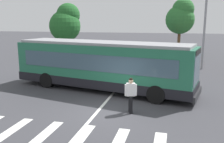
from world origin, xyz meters
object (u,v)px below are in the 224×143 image
at_px(city_transit_bus, 102,65).
at_px(parked_car_teal, 124,55).
at_px(parked_car_red, 178,56).
at_px(background_tree_right, 181,17).
at_px(twin_arm_street_lamp, 206,12).
at_px(pedestrian_crossing_street, 131,93).
at_px(parked_car_blue, 152,56).
at_px(background_tree_left, 66,23).

height_order(city_transit_bus, parked_car_teal, city_transit_bus).
distance_m(parked_car_red, background_tree_right, 7.40).
bearing_deg(parked_car_red, background_tree_right, 88.32).
bearing_deg(twin_arm_street_lamp, city_transit_bus, -128.02).
bearing_deg(background_tree_right, pedestrian_crossing_street, -96.77).
xyz_separation_m(parked_car_blue, background_tree_right, (2.78, 6.28, 4.03)).
bearing_deg(parked_car_teal, background_tree_right, 47.68).
height_order(parked_car_teal, background_tree_right, background_tree_right).
height_order(parked_car_teal, parked_car_blue, same).
distance_m(parked_car_blue, background_tree_right, 7.96).
xyz_separation_m(pedestrian_crossing_street, parked_car_teal, (-3.23, 14.75, -0.20)).
distance_m(pedestrian_crossing_street, parked_car_blue, 14.77).
relative_size(parked_car_teal, background_tree_left, 0.73).
height_order(pedestrian_crossing_street, background_tree_right, background_tree_right).
xyz_separation_m(background_tree_left, background_tree_right, (13.07, 4.65, 0.72)).
distance_m(pedestrian_crossing_street, background_tree_right, 21.53).
relative_size(parked_car_teal, background_tree_right, 0.66).
height_order(parked_car_red, twin_arm_street_lamp, twin_arm_street_lamp).
xyz_separation_m(twin_arm_street_lamp, background_tree_right, (-1.90, 8.62, -0.25)).
bearing_deg(parked_car_blue, pedestrian_crossing_street, -88.91).
bearing_deg(city_transit_bus, parked_car_red, 66.85).
relative_size(pedestrian_crossing_street, twin_arm_street_lamp, 0.21).
distance_m(twin_arm_street_lamp, background_tree_right, 8.83).
bearing_deg(parked_car_teal, twin_arm_street_lamp, -16.98).
xyz_separation_m(pedestrian_crossing_street, parked_car_red, (2.32, 14.84, -0.20)).
relative_size(pedestrian_crossing_street, parked_car_teal, 0.37).
relative_size(parked_car_blue, background_tree_right, 0.65).
distance_m(city_transit_bus, parked_car_teal, 11.19).
bearing_deg(background_tree_right, city_transit_bus, -105.95).
bearing_deg(twin_arm_street_lamp, parked_car_teal, 163.02).
height_order(city_transit_bus, pedestrian_crossing_street, city_transit_bus).
height_order(parked_car_teal, twin_arm_street_lamp, twin_arm_street_lamp).
height_order(pedestrian_crossing_street, twin_arm_street_lamp, twin_arm_street_lamp).
xyz_separation_m(parked_car_teal, background_tree_right, (5.72, 6.29, 4.03)).
height_order(parked_car_red, background_tree_left, background_tree_left).
xyz_separation_m(city_transit_bus, twin_arm_street_lamp, (6.88, 8.80, 3.46)).
bearing_deg(parked_car_teal, pedestrian_crossing_street, -77.66).
height_order(parked_car_teal, background_tree_left, background_tree_left).
bearing_deg(pedestrian_crossing_street, city_transit_bus, 124.42).
height_order(parked_car_blue, background_tree_left, background_tree_left).
distance_m(parked_car_teal, parked_car_blue, 2.95).
bearing_deg(city_transit_bus, parked_car_blue, 78.83).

